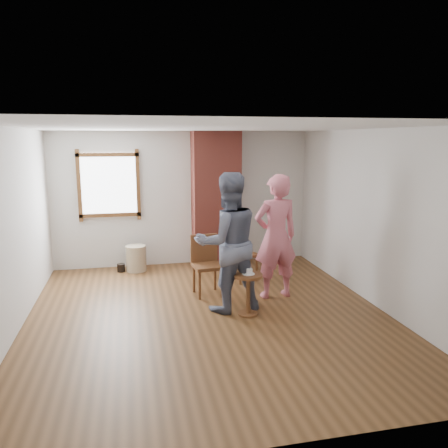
{
  "coord_description": "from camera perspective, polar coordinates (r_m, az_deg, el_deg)",
  "views": [
    {
      "loc": [
        -1.02,
        -5.71,
        2.45
      ],
      "look_at": [
        0.39,
        0.8,
        1.15
      ],
      "focal_mm": 35.0,
      "sensor_mm": 36.0,
      "label": 1
    }
  ],
  "objects": [
    {
      "name": "dining_chair_left",
      "position": [
        7.0,
        -2.36,
        -4.88
      ],
      "size": [
        0.49,
        0.49,
        0.95
      ],
      "rotation": [
        0.0,
        0.0,
        0.1
      ],
      "color": "brown",
      "rests_on": "ground"
    },
    {
      "name": "cake_slice",
      "position": [
        6.12,
        3.29,
        -6.2
      ],
      "size": [
        0.08,
        0.07,
        0.06
      ],
      "primitive_type": "cube",
      "color": "white",
      "rests_on": "cake_plate"
    },
    {
      "name": "dining_chair_right",
      "position": [
        7.7,
        2.15,
        -3.49
      ],
      "size": [
        0.56,
        0.56,
        0.93
      ],
      "rotation": [
        0.0,
        0.0,
        0.35
      ],
      "color": "brown",
      "rests_on": "ground"
    },
    {
      "name": "dark_pot",
      "position": [
        8.46,
        -13.3,
        -5.59
      ],
      "size": [
        0.18,
        0.18,
        0.15
      ],
      "primitive_type": "cylinder",
      "rotation": [
        0.0,
        0.0,
        -0.3
      ],
      "color": "black",
      "rests_on": "ground"
    },
    {
      "name": "brick_chimney",
      "position": [
        8.45,
        -1.07,
        3.21
      ],
      "size": [
        0.9,
        0.5,
        2.6
      ],
      "primitive_type": "cube",
      "color": "#A5473A",
      "rests_on": "ground"
    },
    {
      "name": "stoneware_crock",
      "position": [
        8.41,
        -11.4,
        -4.41
      ],
      "size": [
        0.43,
        0.43,
        0.49
      ],
      "primitive_type": "cylinder",
      "rotation": [
        0.0,
        0.0,
        0.16
      ],
      "color": "tan",
      "rests_on": "ground"
    },
    {
      "name": "person_pink",
      "position": [
        6.79,
        6.78,
        -1.65
      ],
      "size": [
        0.75,
        0.53,
        1.94
      ],
      "primitive_type": "imported",
      "rotation": [
        0.0,
        0.0,
        3.24
      ],
      "color": "#D56A7A",
      "rests_on": "ground"
    },
    {
      "name": "ground",
      "position": [
        6.3,
        -1.99,
        -11.86
      ],
      "size": [
        5.5,
        5.5,
        0.0
      ],
      "primitive_type": "plane",
      "color": "brown",
      "rests_on": "ground"
    },
    {
      "name": "man",
      "position": [
        6.21,
        0.51,
        -2.45
      ],
      "size": [
        1.06,
        0.88,
        2.0
      ],
      "primitive_type": "imported",
      "rotation": [
        0.0,
        0.0,
        3.27
      ],
      "color": "#141C37",
      "rests_on": "ground"
    },
    {
      "name": "cake_plate",
      "position": [
        6.13,
        3.19,
        -6.51
      ],
      "size": [
        0.18,
        0.18,
        0.01
      ],
      "primitive_type": "cylinder",
      "color": "white",
      "rests_on": "side_table"
    },
    {
      "name": "side_table",
      "position": [
        6.19,
        3.17,
        -8.28
      ],
      "size": [
        0.4,
        0.4,
        0.6
      ],
      "color": "brown",
      "rests_on": "ground"
    },
    {
      "name": "room_shell",
      "position": [
        6.42,
        -3.56,
        5.29
      ],
      "size": [
        5.04,
        5.52,
        2.62
      ],
      "color": "silver",
      "rests_on": "ground"
    }
  ]
}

